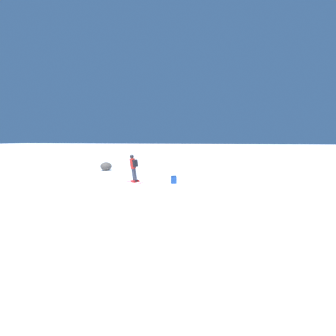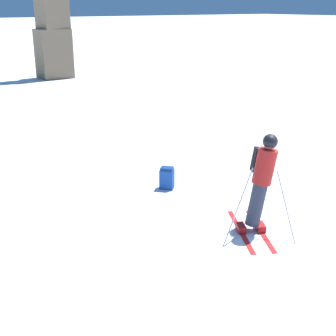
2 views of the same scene
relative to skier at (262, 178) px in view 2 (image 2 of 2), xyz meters
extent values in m
plane|color=white|center=(1.30, 0.05, -1.02)|extent=(300.00, 300.00, 0.00)
cube|color=red|center=(-0.30, 0.13, -1.01)|extent=(0.88, 1.54, 0.01)
cube|color=red|center=(0.01, -0.04, -1.01)|extent=(0.88, 1.54, 0.01)
cube|color=#B21919|center=(-0.30, 0.13, -0.94)|extent=(0.26, 0.31, 0.12)
cube|color=#B21919|center=(0.01, -0.04, -0.94)|extent=(0.26, 0.31, 0.12)
cylinder|color=#2D3342|center=(-0.08, 0.01, -0.49)|extent=(0.45, 0.41, 0.83)
cylinder|color=red|center=(0.02, -0.04, 0.21)|extent=(0.54, 0.50, 0.67)
sphere|color=tan|center=(0.07, -0.07, 0.63)|extent=(0.33, 0.32, 0.26)
sphere|color=black|center=(0.07, -0.07, 0.66)|extent=(0.38, 0.37, 0.29)
cube|color=black|center=(0.14, 0.19, 0.24)|extent=(0.39, 0.32, 0.48)
cylinder|color=#B7B7BC|center=(-0.58, -0.06, -0.40)|extent=(0.78, 0.19, 1.24)
cylinder|color=#B7B7BC|center=(0.17, -0.46, -0.43)|extent=(0.05, 0.58, 1.18)
cube|color=#7A664C|center=(3.96, 19.90, 0.30)|extent=(1.71, 1.45, 2.64)
cube|color=#7A664C|center=(4.03, 19.85, 2.76)|extent=(1.58, 1.45, 2.26)
cube|color=#194293|center=(-0.24, 2.61, -0.80)|extent=(0.36, 0.37, 0.44)
cube|color=navy|center=(-0.24, 2.61, -0.55)|extent=(0.33, 0.33, 0.06)
camera|label=1|loc=(15.53, 6.56, 1.74)|focal=28.00mm
camera|label=2|loc=(-5.67, -5.41, 2.86)|focal=50.00mm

